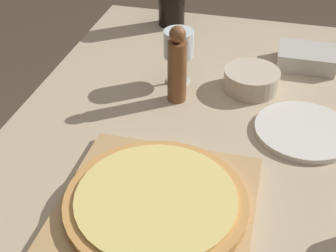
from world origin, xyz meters
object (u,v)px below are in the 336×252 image
object	(u,v)px
pizza	(156,201)
pepper_mill	(177,66)
small_bowl	(251,80)
wine_glass	(179,45)

from	to	relation	value
pizza	pepper_mill	size ratio (longest dim) A/B	1.72
pizza	small_bowl	bearing A→B (deg)	75.41
pepper_mill	pizza	bearing A→B (deg)	-82.35
pizza	pepper_mill	xyz separation A→B (m)	(-0.05, 0.40, 0.07)
pepper_mill	small_bowl	world-z (taller)	pepper_mill
pizza	wine_glass	size ratio (longest dim) A/B	2.33
pizza	small_bowl	xyz separation A→B (m)	(0.13, 0.50, -0.00)
wine_glass	pizza	bearing A→B (deg)	-81.75
wine_glass	small_bowl	world-z (taller)	wine_glass
pepper_mill	wine_glass	size ratio (longest dim) A/B	1.35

